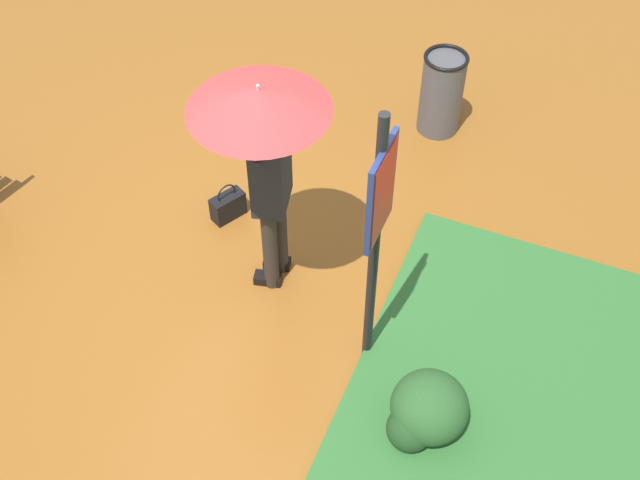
{
  "coord_description": "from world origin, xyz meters",
  "views": [
    {
      "loc": [
        3.48,
        2.09,
        5.11
      ],
      "look_at": [
        -0.03,
        0.63,
        0.85
      ],
      "focal_mm": 45.01,
      "sensor_mm": 36.0,
      "label": 1
    }
  ],
  "objects": [
    {
      "name": "handbag",
      "position": [
        -0.69,
        -0.51,
        0.13
      ],
      "size": [
        0.33,
        0.26,
        0.37
      ],
      "color": "black",
      "rests_on": "ground_plane"
    },
    {
      "name": "person_with_umbrella",
      "position": [
        -0.16,
        0.17,
        1.55
      ],
      "size": [
        0.96,
        0.96,
        2.04
      ],
      "color": "#2D2823",
      "rests_on": "ground_plane"
    },
    {
      "name": "info_sign_post",
      "position": [
        0.17,
        1.11,
        1.44
      ],
      "size": [
        0.44,
        0.07,
        2.3
      ],
      "color": "black",
      "rests_on": "ground_plane"
    },
    {
      "name": "leaf_pile_near_person",
      "position": [
        -2.3,
        -0.91,
        0.06
      ],
      "size": [
        0.54,
        0.43,
        0.12
      ],
      "color": "#C68428",
      "rests_on": "ground_plane"
    },
    {
      "name": "shrub_cluster",
      "position": [
        0.63,
        1.69,
        0.23
      ],
      "size": [
        0.6,
        0.54,
        0.49
      ],
      "color": "#285628",
      "rests_on": "ground_plane"
    },
    {
      "name": "trash_bin",
      "position": [
        -2.54,
        0.83,
        0.42
      ],
      "size": [
        0.42,
        0.42,
        0.83
      ],
      "color": "#4C4C51",
      "rests_on": "ground_plane"
    },
    {
      "name": "ground_plane",
      "position": [
        0.0,
        0.0,
        0.0
      ],
      "size": [
        18.0,
        18.0,
        0.0
      ],
      "primitive_type": "plane",
      "color": "brown"
    }
  ]
}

